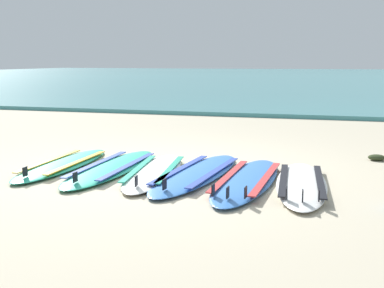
# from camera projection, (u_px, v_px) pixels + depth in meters

# --- Properties ---
(ground_plane) EXTENTS (80.00, 80.00, 0.00)m
(ground_plane) POSITION_uv_depth(u_px,v_px,m) (161.00, 171.00, 6.21)
(ground_plane) COLOR #C1B599
(sea) EXTENTS (80.00, 60.00, 0.10)m
(sea) POSITION_uv_depth(u_px,v_px,m) (309.00, 76.00, 40.48)
(sea) COLOR teal
(sea) RESTS_ON ground
(surfboard_0) EXTENTS (0.58, 2.19, 0.18)m
(surfboard_0) POSITION_uv_depth(u_px,v_px,m) (63.00, 164.00, 6.45)
(surfboard_0) COLOR #2DB793
(surfboard_0) RESTS_ON ground
(surfboard_1) EXTENTS (0.60, 2.37, 0.18)m
(surfboard_1) POSITION_uv_depth(u_px,v_px,m) (112.00, 168.00, 6.26)
(surfboard_1) COLOR #2DB793
(surfboard_1) RESTS_ON ground
(surfboard_2) EXTENTS (0.82, 2.22, 0.18)m
(surfboard_2) POSITION_uv_depth(u_px,v_px,m) (154.00, 171.00, 6.04)
(surfboard_2) COLOR white
(surfboard_2) RESTS_ON ground
(surfboard_3) EXTENTS (0.82, 2.46, 0.18)m
(surfboard_3) POSITION_uv_depth(u_px,v_px,m) (197.00, 173.00, 5.94)
(surfboard_3) COLOR #3875CC
(surfboard_3) RESTS_ON ground
(surfboard_4) EXTENTS (0.67, 2.36, 0.18)m
(surfboard_4) POSITION_uv_depth(u_px,v_px,m) (247.00, 180.00, 5.61)
(surfboard_4) COLOR #3875CC
(surfboard_4) RESTS_ON ground
(surfboard_5) EXTENTS (0.70, 2.21, 0.18)m
(surfboard_5) POSITION_uv_depth(u_px,v_px,m) (301.00, 183.00, 5.46)
(surfboard_5) COLOR white
(surfboard_5) RESTS_ON ground
(seaweed_clump_near_shoreline) EXTENTS (0.24, 0.19, 0.08)m
(seaweed_clump_near_shoreline) POSITION_uv_depth(u_px,v_px,m) (377.00, 158.00, 6.87)
(seaweed_clump_near_shoreline) COLOR #2D381E
(seaweed_clump_near_shoreline) RESTS_ON ground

